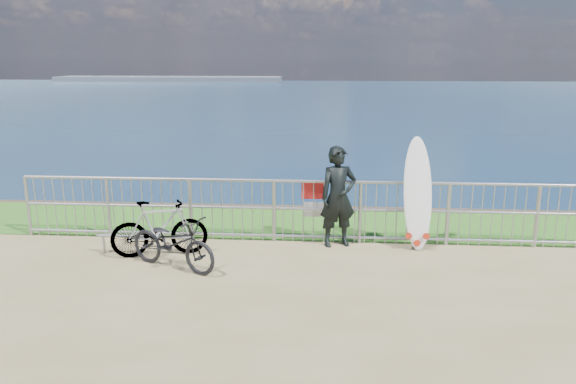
# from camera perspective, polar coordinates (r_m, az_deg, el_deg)

# --- Properties ---
(grass_strip) EXTENTS (120.00, 120.00, 0.00)m
(grass_strip) POSITION_cam_1_polar(r_m,az_deg,el_deg) (11.05, 1.76, -3.16)
(grass_strip) COLOR #28631B
(grass_strip) RESTS_ON ground
(seascape) EXTENTS (260.00, 260.00, 5.00)m
(seascape) POSITION_cam_1_polar(r_m,az_deg,el_deg) (161.67, -11.86, 10.94)
(seascape) COLOR brown
(seascape) RESTS_ON ground
(railing) EXTENTS (10.06, 0.10, 1.13)m
(railing) POSITION_cam_1_polar(r_m,az_deg,el_deg) (9.83, 1.62, -1.85)
(railing) COLOR #989AA0
(railing) RESTS_ON ground
(surfer) EXTENTS (0.73, 0.59, 1.74)m
(surfer) POSITION_cam_1_polar(r_m,az_deg,el_deg) (9.60, 5.12, -0.49)
(surfer) COLOR black
(surfer) RESTS_ON ground
(surfboard) EXTENTS (0.58, 0.53, 1.91)m
(surfboard) POSITION_cam_1_polar(r_m,az_deg,el_deg) (9.70, 13.03, -0.58)
(surfboard) COLOR silver
(surfboard) RESTS_ON ground
(bicycle_near) EXTENTS (1.68, 1.20, 0.84)m
(bicycle_near) POSITION_cam_1_polar(r_m,az_deg,el_deg) (8.83, -11.61, -5.05)
(bicycle_near) COLOR black
(bicycle_near) RESTS_ON ground
(bicycle_far) EXTENTS (1.63, 0.88, 0.94)m
(bicycle_far) POSITION_cam_1_polar(r_m,az_deg,el_deg) (9.41, -12.95, -3.62)
(bicycle_far) COLOR black
(bicycle_far) RESTS_ON ground
(bike_rack) EXTENTS (1.62, 0.05, 0.34)m
(bike_rack) POSITION_cam_1_polar(r_m,az_deg,el_deg) (9.57, -14.29, -4.61)
(bike_rack) COLOR #989AA0
(bike_rack) RESTS_ON ground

